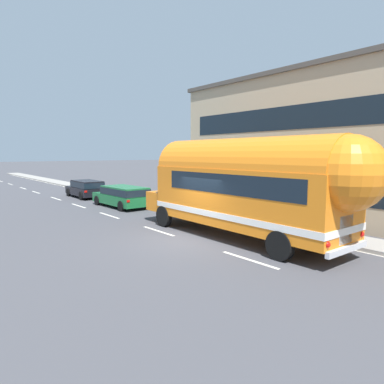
{
  "coord_description": "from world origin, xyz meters",
  "views": [
    {
      "loc": [
        -8.4,
        -10.62,
        3.5
      ],
      "look_at": [
        1.73,
        1.88,
        1.69
      ],
      "focal_mm": 32.06,
      "sensor_mm": 36.0,
      "label": 1
    }
  ],
  "objects": [
    {
      "name": "ground_plane",
      "position": [
        0.0,
        0.0,
        0.0
      ],
      "size": [
        300.0,
        300.0,
        0.0
      ],
      "primitive_type": "plane",
      "color": "#424247"
    },
    {
      "name": "lane_markings",
      "position": [
        2.69,
        12.79,
        0.0
      ],
      "size": [
        3.95,
        80.0,
        0.01
      ],
      "color": "silver",
      "rests_on": "ground"
    },
    {
      "name": "sidewalk_slab",
      "position": [
        4.75,
        10.0,
        0.07
      ],
      "size": [
        1.85,
        90.0,
        0.15
      ],
      "primitive_type": "cube",
      "color": "gray",
      "rests_on": "ground"
    },
    {
      "name": "painted_bus",
      "position": [
        1.9,
        -1.51,
        2.3
      ],
      "size": [
        2.66,
        11.32,
        4.12
      ],
      "color": "orange",
      "rests_on": "ground"
    },
    {
      "name": "car_lead",
      "position": [
        2.07,
        9.47,
        0.8
      ],
      "size": [
        2.09,
        4.81,
        1.37
      ],
      "color": "#196633",
      "rests_on": "ground"
    },
    {
      "name": "car_second",
      "position": [
        2.12,
        15.75,
        0.79
      ],
      "size": [
        1.98,
        4.41,
        1.37
      ],
      "color": "black",
      "rests_on": "ground"
    }
  ]
}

